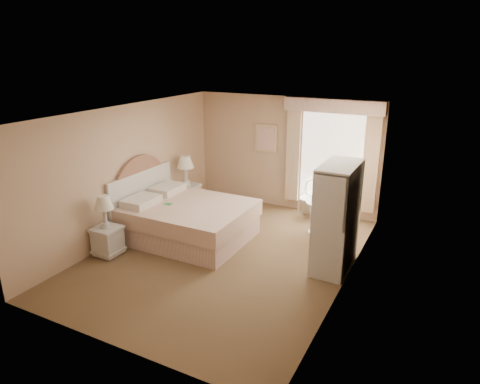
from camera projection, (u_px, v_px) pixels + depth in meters
The scene contains 9 objects.
room at pixel (225, 188), 7.15m from camera, with size 4.21×5.51×2.51m.
window at pixel (330, 155), 8.91m from camera, with size 2.05×0.22×2.51m.
framed_art at pixel (266, 138), 9.54m from camera, with size 0.52×0.04×0.62m.
bed at pixel (182, 218), 8.16m from camera, with size 2.33×1.83×1.62m.
nightstand_near at pixel (107, 233), 7.44m from camera, with size 0.45×0.45×1.08m.
nightstand_far at pixel (186, 190), 9.50m from camera, with size 0.51×0.51×1.23m.
round_table at pixel (321, 212), 8.30m from camera, with size 0.62×0.62×0.66m.
cafe_chair at pixel (310, 195), 9.15m from camera, with size 0.46×0.46×0.81m.
armoire at pixel (336, 226), 6.92m from camera, with size 0.53×1.07×1.77m.
Camera 1 is at (3.34, -5.93, 3.48)m, focal length 32.00 mm.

